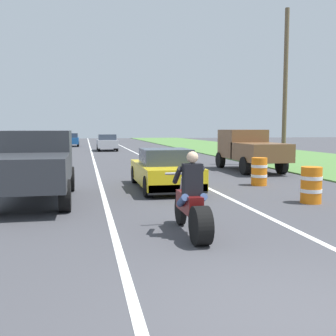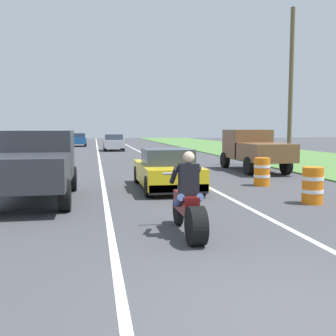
{
  "view_description": "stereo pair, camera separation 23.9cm",
  "coord_description": "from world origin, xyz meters",
  "px_view_note": "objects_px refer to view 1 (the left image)",
  "views": [
    {
      "loc": [
        -2.32,
        -3.81,
        2.05
      ],
      "look_at": [
        -0.18,
        6.59,
        1.0
      ],
      "focal_mm": 43.08,
      "sensor_mm": 36.0,
      "label": 1
    },
    {
      "loc": [
        -2.08,
        -3.85,
        2.05
      ],
      "look_at": [
        -0.18,
        6.59,
        1.0
      ],
      "focal_mm": 43.08,
      "sensor_mm": 36.0,
      "label": 2
    }
  ],
  "objects_px": {
    "construction_barrel_nearest": "(311,185)",
    "distant_car_further_ahead": "(71,140)",
    "sports_car_yellow": "(165,170)",
    "construction_barrel_mid": "(259,171)",
    "pickup_truck_right_shoulder_brown": "(249,148)",
    "distant_car_far_ahead": "(107,142)",
    "pickup_truck_left_lane_dark_grey": "(35,162)",
    "motorcycle_with_rider": "(192,205)"
  },
  "relations": [
    {
      "from": "pickup_truck_right_shoulder_brown",
      "to": "distant_car_further_ahead",
      "type": "distance_m",
      "value": 30.31
    },
    {
      "from": "pickup_truck_right_shoulder_brown",
      "to": "construction_barrel_nearest",
      "type": "height_order",
      "value": "pickup_truck_right_shoulder_brown"
    },
    {
      "from": "sports_car_yellow",
      "to": "distant_car_far_ahead",
      "type": "height_order",
      "value": "distant_car_far_ahead"
    },
    {
      "from": "sports_car_yellow",
      "to": "construction_barrel_nearest",
      "type": "distance_m",
      "value": 4.81
    },
    {
      "from": "construction_barrel_mid",
      "to": "distant_car_far_ahead",
      "type": "relative_size",
      "value": 0.25
    },
    {
      "from": "pickup_truck_left_lane_dark_grey",
      "to": "pickup_truck_right_shoulder_brown",
      "type": "bearing_deg",
      "value": 35.49
    },
    {
      "from": "motorcycle_with_rider",
      "to": "distant_car_further_ahead",
      "type": "xyz_separation_m",
      "value": [
        -3.55,
        39.79,
        0.18
      ]
    },
    {
      "from": "pickup_truck_left_lane_dark_grey",
      "to": "distant_car_further_ahead",
      "type": "xyz_separation_m",
      "value": [
        -0.2,
        35.36,
        -0.33
      ]
    },
    {
      "from": "distant_car_far_ahead",
      "to": "sports_car_yellow",
      "type": "bearing_deg",
      "value": -88.44
    },
    {
      "from": "pickup_truck_left_lane_dark_grey",
      "to": "construction_barrel_nearest",
      "type": "distance_m",
      "value": 7.67
    },
    {
      "from": "construction_barrel_nearest",
      "to": "distant_car_further_ahead",
      "type": "bearing_deg",
      "value": 101.62
    },
    {
      "from": "distant_car_far_ahead",
      "to": "construction_barrel_nearest",
      "type": "bearing_deg",
      "value": -81.5
    },
    {
      "from": "pickup_truck_right_shoulder_brown",
      "to": "sports_car_yellow",
      "type": "bearing_deg",
      "value": -136.15
    },
    {
      "from": "motorcycle_with_rider",
      "to": "construction_barrel_nearest",
      "type": "relative_size",
      "value": 2.21
    },
    {
      "from": "pickup_truck_left_lane_dark_grey",
      "to": "pickup_truck_right_shoulder_brown",
      "type": "height_order",
      "value": "same"
    },
    {
      "from": "sports_car_yellow",
      "to": "construction_barrel_nearest",
      "type": "relative_size",
      "value": 4.3
    },
    {
      "from": "sports_car_yellow",
      "to": "motorcycle_with_rider",
      "type": "bearing_deg",
      "value": -96.2
    },
    {
      "from": "construction_barrel_nearest",
      "to": "distant_car_further_ahead",
      "type": "relative_size",
      "value": 0.25
    },
    {
      "from": "pickup_truck_right_shoulder_brown",
      "to": "motorcycle_with_rider",
      "type": "bearing_deg",
      "value": -117.91
    },
    {
      "from": "motorcycle_with_rider",
      "to": "construction_barrel_mid",
      "type": "bearing_deg",
      "value": 56.05
    },
    {
      "from": "sports_car_yellow",
      "to": "pickup_truck_left_lane_dark_grey",
      "type": "bearing_deg",
      "value": -158.48
    },
    {
      "from": "sports_car_yellow",
      "to": "distant_car_far_ahead",
      "type": "distance_m",
      "value": 23.99
    },
    {
      "from": "sports_car_yellow",
      "to": "construction_barrel_mid",
      "type": "xyz_separation_m",
      "value": [
        3.5,
        0.15,
        -0.13
      ]
    },
    {
      "from": "construction_barrel_nearest",
      "to": "distant_car_far_ahead",
      "type": "relative_size",
      "value": 0.25
    },
    {
      "from": "pickup_truck_right_shoulder_brown",
      "to": "distant_car_far_ahead",
      "type": "distance_m",
      "value": 19.9
    },
    {
      "from": "distant_car_further_ahead",
      "to": "pickup_truck_right_shoulder_brown",
      "type": "bearing_deg",
      "value": -72.01
    },
    {
      "from": "sports_car_yellow",
      "to": "construction_barrel_mid",
      "type": "distance_m",
      "value": 3.5
    },
    {
      "from": "pickup_truck_left_lane_dark_grey",
      "to": "motorcycle_with_rider",
      "type": "bearing_deg",
      "value": -52.95
    },
    {
      "from": "construction_barrel_mid",
      "to": "distant_car_far_ahead",
      "type": "height_order",
      "value": "distant_car_far_ahead"
    },
    {
      "from": "motorcycle_with_rider",
      "to": "construction_barrel_mid",
      "type": "height_order",
      "value": "motorcycle_with_rider"
    },
    {
      "from": "construction_barrel_nearest",
      "to": "construction_barrel_mid",
      "type": "xyz_separation_m",
      "value": [
        0.06,
        3.52,
        0.0
      ]
    },
    {
      "from": "sports_car_yellow",
      "to": "pickup_truck_right_shoulder_brown",
      "type": "bearing_deg",
      "value": 43.85
    },
    {
      "from": "construction_barrel_nearest",
      "to": "distant_car_further_ahead",
      "type": "xyz_separation_m",
      "value": [
        -7.64,
        37.14,
        0.27
      ]
    },
    {
      "from": "motorcycle_with_rider",
      "to": "construction_barrel_mid",
      "type": "xyz_separation_m",
      "value": [
        4.15,
        6.16,
        -0.09
      ]
    },
    {
      "from": "pickup_truck_right_shoulder_brown",
      "to": "construction_barrel_mid",
      "type": "relative_size",
      "value": 4.8
    },
    {
      "from": "construction_barrel_nearest",
      "to": "distant_car_further_ahead",
      "type": "height_order",
      "value": "distant_car_further_ahead"
    },
    {
      "from": "motorcycle_with_rider",
      "to": "sports_car_yellow",
      "type": "relative_size",
      "value": 0.51
    },
    {
      "from": "construction_barrel_nearest",
      "to": "pickup_truck_right_shoulder_brown",
      "type": "bearing_deg",
      "value": 78.32
    },
    {
      "from": "motorcycle_with_rider",
      "to": "pickup_truck_right_shoulder_brown",
      "type": "distance_m",
      "value": 12.42
    },
    {
      "from": "pickup_truck_right_shoulder_brown",
      "to": "construction_barrel_nearest",
      "type": "bearing_deg",
      "value": -101.68
    },
    {
      "from": "distant_car_far_ahead",
      "to": "distant_car_further_ahead",
      "type": "bearing_deg",
      "value": 109.92
    },
    {
      "from": "construction_barrel_mid",
      "to": "distant_car_far_ahead",
      "type": "bearing_deg",
      "value": 99.88
    }
  ]
}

